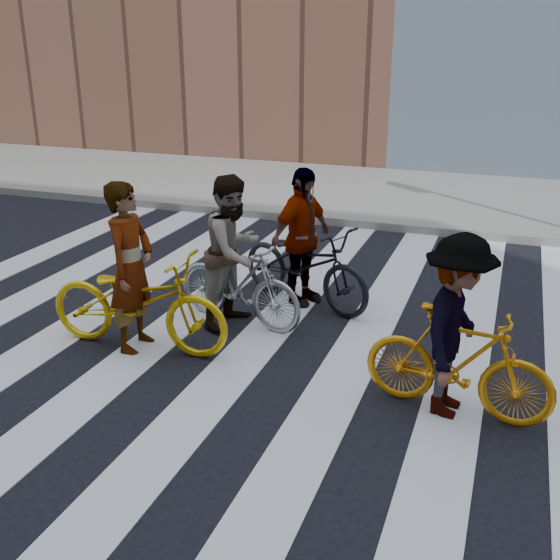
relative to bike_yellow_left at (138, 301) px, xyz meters
The scene contains 11 objects.
ground 0.94m from the bike_yellow_left, 36.16° to the left, with size 100.00×100.00×0.00m, color black.
sidewalk_far 7.99m from the bike_yellow_left, 85.57° to the left, with size 100.00×5.00×0.15m, color gray.
zebra_crosswalk 0.94m from the bike_yellow_left, 36.16° to the left, with size 8.25×10.00×0.01m.
bike_yellow_left is the anchor object (origin of this frame).
bike_silver_mid 1.23m from the bike_yellow_left, 52.06° to the left, with size 0.48×1.72×1.03m, color #9C9EA5.
bike_yellow_right 3.39m from the bike_yellow_left, ahead, with size 0.48×1.69×1.01m, color orange.
bike_dark_rear 2.25m from the bike_yellow_left, 54.83° to the left, with size 0.70×2.00×1.05m, color black.
rider_left 0.38m from the bike_yellow_left, behind, with size 0.68×0.44×1.85m, color slate.
rider_mid 1.25m from the bike_yellow_left, 53.94° to the left, with size 0.87×0.68×1.79m, color slate.
rider_right 3.35m from the bike_yellow_left, ahead, with size 1.09×0.63×1.69m, color slate.
rider_rear 2.24m from the bike_yellow_left, 55.89° to the left, with size 1.03×0.43×1.75m, color slate.
Camera 1 is at (3.05, -6.04, 3.23)m, focal length 42.00 mm.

